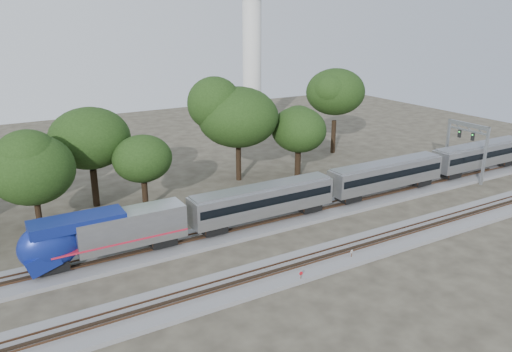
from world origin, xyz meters
The scene contains 14 objects.
ground centered at (0.00, 0.00, 0.00)m, with size 160.00×160.00×0.00m, color #383328.
track_far centered at (0.00, 6.00, 0.21)m, with size 160.00×5.00×0.73m.
track_near centered at (0.00, -4.00, 0.21)m, with size 160.00×5.00×0.73m.
train centered at (23.72, 6.00, 3.15)m, with size 88.28×3.04×4.48m.
switch_stand_red centered at (1.73, -6.20, 0.68)m, with size 0.34×0.07×1.07m.
switch_stand_white centered at (8.30, -5.26, 0.72)m, with size 0.35×0.16×1.13m.
switch_lever centered at (8.24, -5.27, 0.15)m, with size 0.50×0.30×0.30m, color #512D19.
signal_gantry centered at (38.58, 6.00, 5.91)m, with size 0.56×6.67×8.11m.
tree_2 centered at (-16.37, 16.51, 7.12)m, with size 7.26×7.26×10.23m.
tree_3 centered at (-9.22, 21.75, 8.50)m, with size 8.66×8.66×12.21m.
tree_4 centered at (-4.42, 17.31, 6.39)m, with size 6.52×6.52×9.19m.
tree_5 centered at (10.68, 21.68, 9.04)m, with size 9.20×9.20×12.98m.
tree_6 centered at (18.96, 18.98, 6.86)m, with size 7.00×7.00×9.87m.
tree_7 centered at (31.51, 26.49, 10.31)m, with size 10.49×10.49×14.79m.
Camera 1 is at (-21.30, -37.65, 22.48)m, focal length 35.00 mm.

